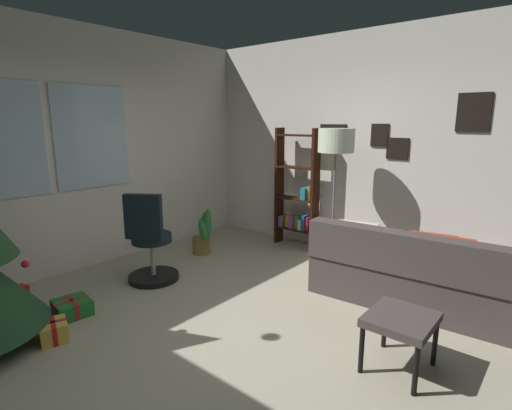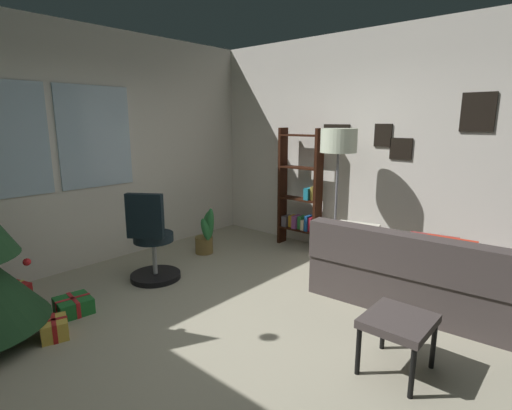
{
  "view_description": "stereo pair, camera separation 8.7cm",
  "coord_description": "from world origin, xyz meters",
  "px_view_note": "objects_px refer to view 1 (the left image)",
  "views": [
    {
      "loc": [
        -2.25,
        -1.92,
        1.77
      ],
      "look_at": [
        0.52,
        0.38,
        0.98
      ],
      "focal_mm": 27.4,
      "sensor_mm": 36.0,
      "label": 1
    },
    {
      "loc": [
        -2.19,
        -1.99,
        1.77
      ],
      "look_at": [
        0.52,
        0.38,
        0.98
      ],
      "focal_mm": 27.4,
      "sensor_mm": 36.0,
      "label": 2
    }
  ],
  "objects_px": {
    "potted_plant": "(203,236)",
    "couch": "(434,275)",
    "gift_box_red": "(9,298)",
    "bookshelf": "(297,196)",
    "office_chair": "(150,247)",
    "floor_lamp": "(336,148)",
    "footstool": "(401,323)",
    "gift_box_green": "(72,307)",
    "gift_box_gold": "(54,331)"
  },
  "relations": [
    {
      "from": "gift_box_red",
      "to": "office_chair",
      "type": "xyz_separation_m",
      "value": [
        1.26,
        -0.51,
        0.3
      ]
    },
    {
      "from": "gift_box_green",
      "to": "gift_box_red",
      "type": "bearing_deg",
      "value": 119.25
    },
    {
      "from": "gift_box_red",
      "to": "potted_plant",
      "type": "height_order",
      "value": "potted_plant"
    },
    {
      "from": "couch",
      "to": "office_chair",
      "type": "distance_m",
      "value": 2.95
    },
    {
      "from": "bookshelf",
      "to": "potted_plant",
      "type": "distance_m",
      "value": 1.42
    },
    {
      "from": "floor_lamp",
      "to": "gift_box_red",
      "type": "bearing_deg",
      "value": 149.61
    },
    {
      "from": "office_chair",
      "to": "floor_lamp",
      "type": "relative_size",
      "value": 0.61
    },
    {
      "from": "footstool",
      "to": "floor_lamp",
      "type": "distance_m",
      "value": 2.39
    },
    {
      "from": "floor_lamp",
      "to": "potted_plant",
      "type": "relative_size",
      "value": 2.63
    },
    {
      "from": "office_chair",
      "to": "gift_box_red",
      "type": "bearing_deg",
      "value": 158.09
    },
    {
      "from": "office_chair",
      "to": "potted_plant",
      "type": "relative_size",
      "value": 1.6
    },
    {
      "from": "gift_box_red",
      "to": "floor_lamp",
      "type": "relative_size",
      "value": 0.2
    },
    {
      "from": "footstool",
      "to": "potted_plant",
      "type": "bearing_deg",
      "value": 74.46
    },
    {
      "from": "gift_box_green",
      "to": "gift_box_gold",
      "type": "height_order",
      "value": "gift_box_gold"
    },
    {
      "from": "office_chair",
      "to": "floor_lamp",
      "type": "xyz_separation_m",
      "value": [
        1.77,
        -1.27,
        1.05
      ]
    },
    {
      "from": "footstool",
      "to": "gift_box_gold",
      "type": "xyz_separation_m",
      "value": [
        -1.43,
        2.31,
        -0.28
      ]
    },
    {
      "from": "footstool",
      "to": "gift_box_gold",
      "type": "distance_m",
      "value": 2.73
    },
    {
      "from": "bookshelf",
      "to": "potted_plant",
      "type": "xyz_separation_m",
      "value": [
        -1.08,
        0.78,
        -0.49
      ]
    },
    {
      "from": "footstool",
      "to": "potted_plant",
      "type": "relative_size",
      "value": 0.75
    },
    {
      "from": "floor_lamp",
      "to": "potted_plant",
      "type": "distance_m",
      "value": 2.09
    },
    {
      "from": "gift_box_red",
      "to": "couch",
      "type": "bearing_deg",
      "value": -48.36
    },
    {
      "from": "gift_box_red",
      "to": "potted_plant",
      "type": "bearing_deg",
      "value": -6.32
    },
    {
      "from": "footstool",
      "to": "floor_lamp",
      "type": "height_order",
      "value": "floor_lamp"
    },
    {
      "from": "office_chair",
      "to": "gift_box_green",
      "type": "bearing_deg",
      "value": -175.15
    },
    {
      "from": "gift_box_gold",
      "to": "potted_plant",
      "type": "relative_size",
      "value": 0.46
    },
    {
      "from": "bookshelf",
      "to": "footstool",
      "type": "bearing_deg",
      "value": -131.3
    },
    {
      "from": "couch",
      "to": "gift_box_green",
      "type": "bearing_deg",
      "value": 134.04
    },
    {
      "from": "couch",
      "to": "footstool",
      "type": "xyz_separation_m",
      "value": [
        -1.27,
        -0.13,
        0.08
      ]
    },
    {
      "from": "office_chair",
      "to": "potted_plant",
      "type": "distance_m",
      "value": 1.06
    },
    {
      "from": "gift_box_red",
      "to": "office_chair",
      "type": "distance_m",
      "value": 1.39
    },
    {
      "from": "potted_plant",
      "to": "couch",
      "type": "bearing_deg",
      "value": -80.86
    },
    {
      "from": "gift_box_green",
      "to": "potted_plant",
      "type": "bearing_deg",
      "value": 9.77
    },
    {
      "from": "gift_box_red",
      "to": "office_chair",
      "type": "relative_size",
      "value": 0.32
    },
    {
      "from": "office_chair",
      "to": "floor_lamp",
      "type": "height_order",
      "value": "floor_lamp"
    },
    {
      "from": "bookshelf",
      "to": "potted_plant",
      "type": "height_order",
      "value": "bookshelf"
    },
    {
      "from": "footstool",
      "to": "gift_box_green",
      "type": "distance_m",
      "value": 2.86
    },
    {
      "from": "floor_lamp",
      "to": "couch",
      "type": "bearing_deg",
      "value": -103.37
    },
    {
      "from": "gift_box_red",
      "to": "gift_box_green",
      "type": "height_order",
      "value": "gift_box_red"
    },
    {
      "from": "gift_box_red",
      "to": "potted_plant",
      "type": "xyz_separation_m",
      "value": [
        2.28,
        -0.25,
        0.13
      ]
    },
    {
      "from": "gift_box_gold",
      "to": "floor_lamp",
      "type": "bearing_deg",
      "value": -16.47
    },
    {
      "from": "gift_box_green",
      "to": "office_chair",
      "type": "bearing_deg",
      "value": 4.85
    },
    {
      "from": "couch",
      "to": "office_chair",
      "type": "xyz_separation_m",
      "value": [
        -1.47,
        2.56,
        0.12
      ]
    },
    {
      "from": "gift_box_green",
      "to": "office_chair",
      "type": "relative_size",
      "value": 0.33
    },
    {
      "from": "gift_box_green",
      "to": "potted_plant",
      "type": "distance_m",
      "value": 1.98
    },
    {
      "from": "footstool",
      "to": "potted_plant",
      "type": "height_order",
      "value": "potted_plant"
    },
    {
      "from": "bookshelf",
      "to": "floor_lamp",
      "type": "relative_size",
      "value": 1.0
    },
    {
      "from": "bookshelf",
      "to": "floor_lamp",
      "type": "xyz_separation_m",
      "value": [
        -0.32,
        -0.75,
        0.72
      ]
    },
    {
      "from": "couch",
      "to": "office_chair",
      "type": "height_order",
      "value": "office_chair"
    },
    {
      "from": "footstool",
      "to": "gift_box_green",
      "type": "bearing_deg",
      "value": 113.36
    },
    {
      "from": "bookshelf",
      "to": "floor_lamp",
      "type": "distance_m",
      "value": 1.09
    }
  ]
}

